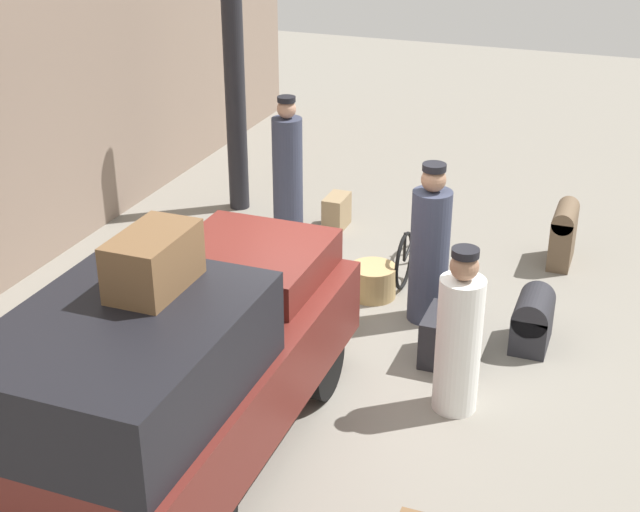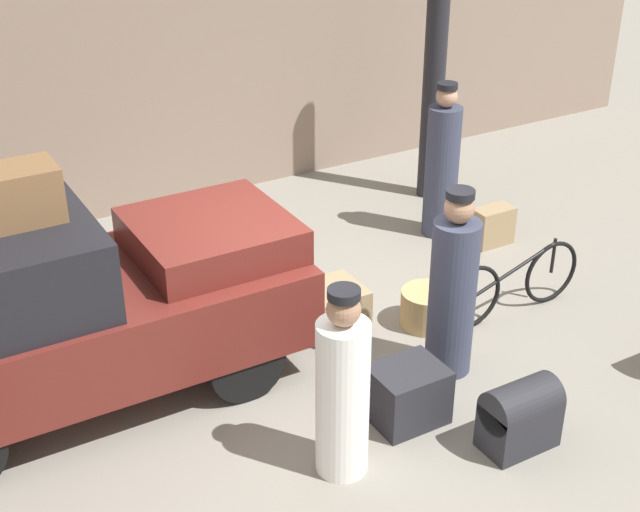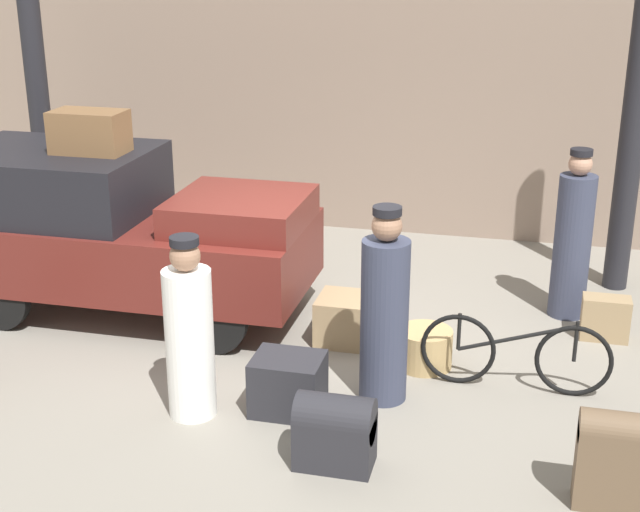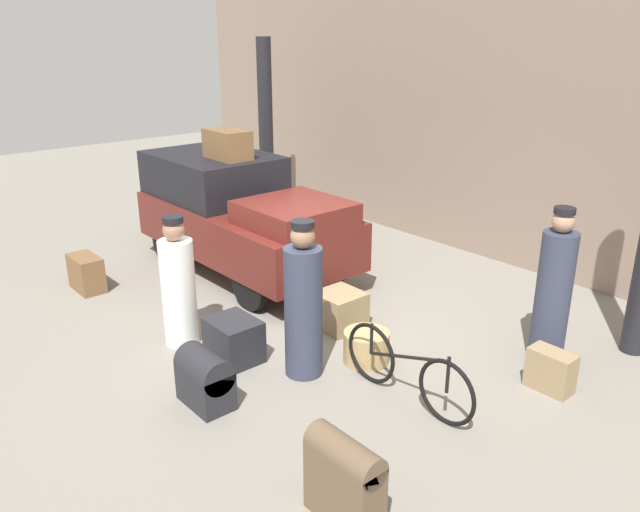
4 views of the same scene
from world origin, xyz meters
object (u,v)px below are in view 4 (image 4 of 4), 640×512
Objects in this scene: bicycle at (407,371)px; trunk_on_truck_roof at (227,144)px; porter_standing_middle at (303,307)px; trunk_wicker_pale at (205,378)px; truck at (239,212)px; trunk_umber_medium at (86,273)px; suitcase_black_upright at (340,310)px; porter_carrying_trunk at (553,293)px; suitcase_small_leather at (551,371)px; porter_with_bicycle at (178,287)px; wicker_basket at (366,347)px; suitcase_tan_flat at (234,340)px; trunk_barrel_dark at (344,478)px.

bicycle is 4.85m from trunk_on_truck_roof.
porter_standing_middle is 1.28m from trunk_wicker_pale.
truck reaches higher than bicycle.
trunk_on_truck_roof is at bearing 75.55° from trunk_umber_medium.
truck reaches higher than suitcase_black_upright.
trunk_on_truck_roof is at bearing -168.25° from porter_carrying_trunk.
porter_standing_middle is 3.74× the size of suitcase_small_leather.
porter_standing_middle reaches higher than porter_with_bicycle.
suitcase_tan_flat reaches higher than wicker_basket.
suitcase_tan_flat is at bearing -96.82° from suitcase_black_upright.
suitcase_black_upright is at bearing 83.18° from suitcase_tan_flat.
trunk_barrel_dark is (0.33, -3.52, -0.44)m from porter_carrying_trunk.
suitcase_black_upright is (-2.57, -0.69, 0.01)m from suitcase_small_leather.
trunk_on_truck_roof is (0.57, 2.19, 1.73)m from trunk_umber_medium.
porter_carrying_trunk reaches higher than porter_standing_middle.
trunk_wicker_pale is at bearing -126.54° from suitcase_small_leather.
suitcase_tan_flat is 0.98× the size of trunk_umber_medium.
porter_standing_middle is 3.24× the size of suitcase_black_upright.
porter_carrying_trunk is at bearing 95.31° from trunk_barrel_dark.
porter_carrying_trunk reaches higher than trunk_barrel_dark.
suitcase_small_leather is at bearing 5.45° from truck.
truck is 5.21m from suitcase_small_leather.
porter_standing_middle is 3.78m from trunk_on_truck_roof.
trunk_on_truck_roof is (-1.82, 1.95, 1.26)m from porter_with_bicycle.
porter_carrying_trunk reaches higher than suitcase_small_leather.
porter_standing_middle is at bearing -61.73° from suitcase_black_upright.
suitcase_small_leather is 5.66m from trunk_on_truck_roof.
trunk_wicker_pale is (-2.17, -2.92, 0.08)m from suitcase_small_leather.
trunk_umber_medium is at bearing 177.21° from trunk_barrel_dark.
porter_standing_middle is 1.35m from suitcase_black_upright.
trunk_barrel_dark is at bearing -48.81° from wicker_basket.
trunk_umber_medium is at bearing -166.84° from porter_standing_middle.
truck is 3.39m from porter_standing_middle.
truck is 5.03× the size of trunk_barrel_dark.
porter_with_bicycle reaches higher than trunk_umber_medium.
porter_carrying_trunk is 3.68m from suitcase_tan_flat.
truck is 2.25× the size of bicycle.
suitcase_small_leather is (0.37, -0.55, -0.62)m from porter_carrying_trunk.
trunk_umber_medium is (-2.38, -0.25, -0.47)m from porter_with_bicycle.
suitcase_black_upright is (0.97, 1.75, -0.49)m from porter_with_bicycle.
porter_with_bicycle is 4.36m from porter_carrying_trunk.
porter_with_bicycle is (-1.55, -0.67, -0.08)m from porter_standing_middle.
trunk_umber_medium is (-3.75, 0.24, -0.04)m from trunk_wicker_pale.
porter_with_bicycle is 4.33m from suitcase_small_leather.
bicycle is 1.30m from porter_standing_middle.
trunk_barrel_dark is at bearing -31.69° from porter_standing_middle.
wicker_basket is at bearing 21.07° from trunk_umber_medium.
porter_carrying_trunk is (0.49, 1.88, 0.50)m from bicycle.
bicycle is (4.27, -0.84, -0.61)m from truck.
trunk_on_truck_roof reaches higher than truck.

